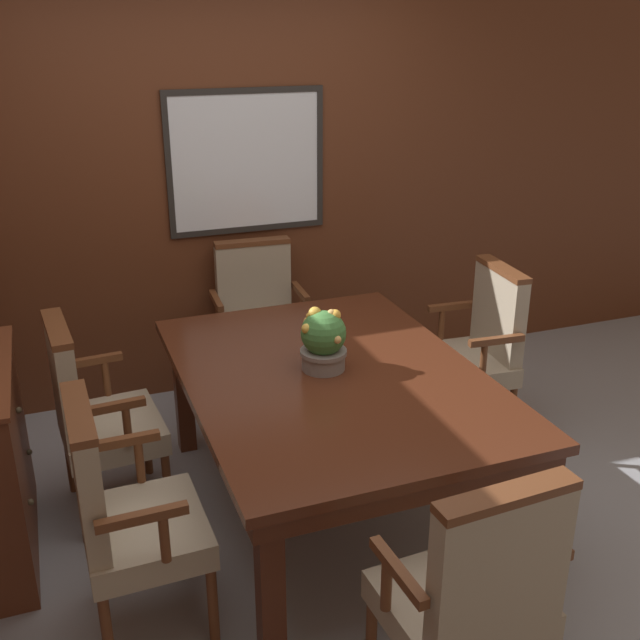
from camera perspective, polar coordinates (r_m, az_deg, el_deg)
ground_plane at (r=3.63m, az=-0.17°, el=-15.86°), size 14.00×14.00×0.00m
wall_back at (r=4.61m, az=-7.66°, el=9.25°), size 7.20×0.08×2.45m
dining_table at (r=3.44m, az=0.88°, el=-5.35°), size 1.30×1.81×0.74m
chair_left_near at (r=2.94m, az=-14.80°, el=-13.81°), size 0.46×0.56×0.99m
chair_left_far at (r=3.64m, az=-16.89°, el=-6.62°), size 0.48×0.58×0.99m
chair_head_far at (r=4.60m, az=-4.73°, el=0.40°), size 0.57×0.48×0.99m
chair_right_far at (r=4.27m, az=11.97°, el=-1.81°), size 0.48×0.58×0.99m
chair_head_near at (r=2.56m, az=11.68°, el=-19.57°), size 0.57×0.47×0.99m
potted_plant at (r=3.38m, az=0.24°, el=-1.56°), size 0.22×0.23×0.29m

